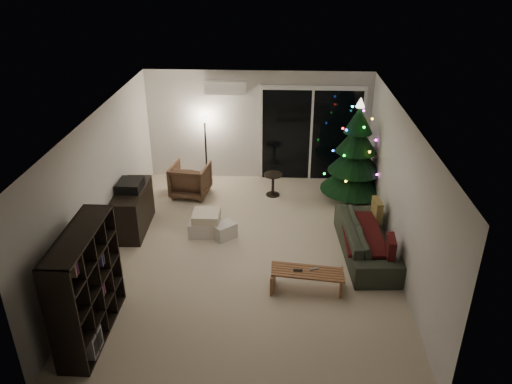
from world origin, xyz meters
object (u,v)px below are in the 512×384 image
christmas_tree (356,151)px  media_cabinet (133,209)px  armchair (190,180)px  coffee_table (307,280)px  bookshelf (72,285)px  sofa (367,240)px

christmas_tree → media_cabinet: bearing=-161.5°
armchair → coffee_table: armchair is taller
bookshelf → coffee_table: 3.47m
bookshelf → christmas_tree: 6.11m
armchair → media_cabinet: bearing=68.3°
coffee_table → media_cabinet: bearing=158.4°
media_cabinet → sofa: 4.36m
christmas_tree → armchair: bearing=179.1°
christmas_tree → bookshelf: bearing=-134.9°
armchair → sofa: 4.10m
bookshelf → sofa: size_ratio=0.78×
coffee_table → christmas_tree: bearing=78.1°
media_cabinet → coffee_table: (3.22, -1.75, -0.24)m
media_cabinet → sofa: size_ratio=0.64×
bookshelf → media_cabinet: 2.90m
bookshelf → christmas_tree: bearing=67.1°
media_cabinet → armchair: bearing=59.2°
coffee_table → christmas_tree: (1.09, 3.20, 0.94)m
armchair → sofa: armchair is taller
armchair → sofa: (3.46, -2.19, -0.06)m
coffee_table → christmas_tree: size_ratio=0.51×
media_cabinet → christmas_tree: christmas_tree is taller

